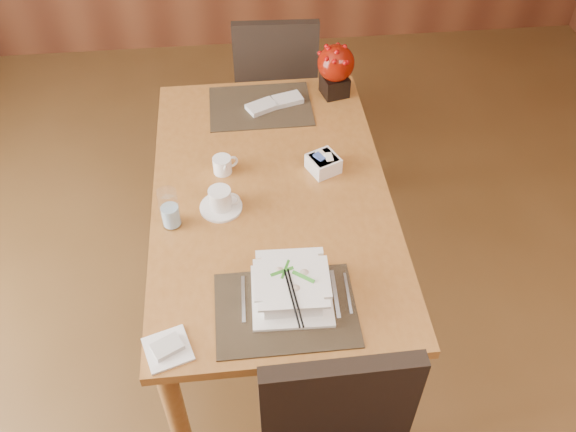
{
  "coord_description": "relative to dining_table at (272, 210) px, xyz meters",
  "views": [
    {
      "loc": [
        -0.11,
        -1.08,
        2.36
      ],
      "look_at": [
        0.04,
        0.35,
        0.87
      ],
      "focal_mm": 38.0,
      "sensor_mm": 36.0,
      "label": 1
    }
  ],
  "objects": [
    {
      "name": "soup_setting",
      "position": [
        0.02,
        -0.5,
        0.15
      ],
      "size": [
        0.27,
        0.27,
        0.1
      ],
      "rotation": [
        0.0,
        0.0,
        -0.04
      ],
      "color": "white",
      "rests_on": "dining_table"
    },
    {
      "name": "water_glass",
      "position": [
        -0.37,
        -0.13,
        0.18
      ],
      "size": [
        0.09,
        0.09,
        0.16
      ],
      "primitive_type": "cylinder",
      "rotation": [
        0.0,
        0.0,
        0.23
      ],
      "color": "silver",
      "rests_on": "dining_table"
    },
    {
      "name": "coffee_cup",
      "position": [
        -0.19,
        -0.07,
        0.14
      ],
      "size": [
        0.16,
        0.16,
        0.09
      ],
      "rotation": [
        0.0,
        0.0,
        -0.21
      ],
      "color": "white",
      "rests_on": "dining_table"
    },
    {
      "name": "ground",
      "position": [
        0.0,
        -0.6,
        -0.65
      ],
      "size": [
        6.0,
        6.0,
        0.0
      ],
      "primitive_type": "plane",
      "color": "brown",
      "rests_on": "ground"
    },
    {
      "name": "placemat_near",
      "position": [
        0.0,
        -0.55,
        0.1
      ],
      "size": [
        0.45,
        0.33,
        0.01
      ],
      "primitive_type": "cube",
      "color": "black",
      "rests_on": "dining_table"
    },
    {
      "name": "far_chair",
      "position": [
        0.11,
        1.06,
        -0.12
      ],
      "size": [
        0.46,
        0.46,
        0.94
      ],
      "rotation": [
        0.0,
        0.0,
        3.09
      ],
      "color": "black",
      "rests_on": "ground"
    },
    {
      "name": "bread_plate",
      "position": [
        -0.37,
        -0.66,
        0.1
      ],
      "size": [
        0.17,
        0.17,
        0.01
      ],
      "primitive_type": "cube",
      "rotation": [
        0.0,
        0.0,
        0.3
      ],
      "color": "white",
      "rests_on": "dining_table"
    },
    {
      "name": "sugar_caddy",
      "position": [
        0.22,
        0.1,
        0.13
      ],
      "size": [
        0.14,
        0.14,
        0.07
      ],
      "primitive_type": "cube",
      "rotation": [
        0.0,
        0.0,
        0.43
      ],
      "color": "white",
      "rests_on": "dining_table"
    },
    {
      "name": "creamer_jug",
      "position": [
        -0.18,
        0.13,
        0.13
      ],
      "size": [
        0.12,
        0.12,
        0.07
      ],
      "primitive_type": null,
      "rotation": [
        0.0,
        0.0,
        0.33
      ],
      "color": "white",
      "rests_on": "dining_table"
    },
    {
      "name": "dining_table",
      "position": [
        0.0,
        0.0,
        0.0
      ],
      "size": [
        0.9,
        1.5,
        0.75
      ],
      "color": "#A2662D",
      "rests_on": "ground"
    },
    {
      "name": "napkins_far",
      "position": [
        0.07,
        0.55,
        0.11
      ],
      "size": [
        0.27,
        0.17,
        0.02
      ],
      "primitive_type": null,
      "rotation": [
        0.0,
        0.0,
        0.35
      ],
      "color": "silver",
      "rests_on": "dining_table"
    },
    {
      "name": "berry_decor",
      "position": [
        0.34,
        0.61,
        0.23
      ],
      "size": [
        0.16,
        0.16,
        0.24
      ],
      "rotation": [
        0.0,
        0.0,
        0.23
      ],
      "color": "black",
      "rests_on": "dining_table"
    },
    {
      "name": "placemat_far",
      "position": [
        0.0,
        0.55,
        0.1
      ],
      "size": [
        0.45,
        0.33,
        0.01
      ],
      "primitive_type": "cube",
      "color": "black",
      "rests_on": "dining_table"
    }
  ]
}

